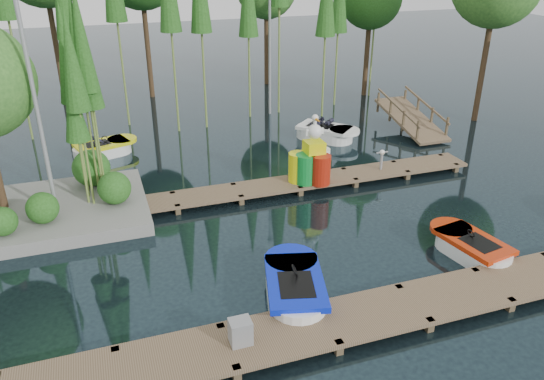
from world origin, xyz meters
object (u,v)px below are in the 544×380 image
object	(u,v)px
island	(10,116)
boat_yellow_far	(104,149)
boat_red	(471,248)
drum_cluster	(315,162)
utility_cabinet	(240,332)
boat_blue	(295,289)
yellow_barrel	(298,167)

from	to	relation	value
island	boat_yellow_far	distance (m)	5.93
island	boat_red	world-z (taller)	island
boat_red	drum_cluster	bearing A→B (deg)	103.57
boat_yellow_far	utility_cabinet	xyz separation A→B (m)	(2.04, -12.37, 0.30)
boat_blue	boat_red	xyz separation A→B (m)	(5.12, 0.25, -0.04)
boat_yellow_far	drum_cluster	distance (m)	8.62
boat_blue	boat_yellow_far	distance (m)	11.64
boat_yellow_far	yellow_barrel	world-z (taller)	yellow_barrel
utility_cabinet	drum_cluster	world-z (taller)	drum_cluster
utility_cabinet	drum_cluster	size ratio (longest dim) A/B	0.23
yellow_barrel	island	bearing A→B (deg)	174.63
yellow_barrel	utility_cabinet	bearing A→B (deg)	-119.74
boat_blue	drum_cluster	size ratio (longest dim) A/B	1.35
boat_blue	utility_cabinet	distance (m)	2.18
boat_blue	boat_yellow_far	xyz separation A→B (m)	(-3.73, 11.03, -0.01)
boat_red	utility_cabinet	world-z (taller)	utility_cabinet
utility_cabinet	boat_yellow_far	bearing A→B (deg)	99.37
boat_blue	island	bearing A→B (deg)	148.44
boat_red	yellow_barrel	xyz separation A→B (m)	(-2.81, 5.41, 0.56)
boat_red	boat_yellow_far	xyz separation A→B (m)	(-8.85, 10.78, 0.03)
utility_cabinet	drum_cluster	distance (m)	8.22
island	boat_blue	distance (m)	9.34
island	drum_cluster	world-z (taller)	island
island	yellow_barrel	distance (m)	8.78
boat_blue	drum_cluster	distance (m)	6.22
boat_red	yellow_barrel	distance (m)	6.12
boat_blue	utility_cabinet	world-z (taller)	boat_blue
island	boat_red	size ratio (longest dim) A/B	2.57
boat_blue	drum_cluster	world-z (taller)	drum_cluster
drum_cluster	island	bearing A→B (deg)	173.93
boat_yellow_far	utility_cabinet	size ratio (longest dim) A/B	5.14
boat_blue	drum_cluster	bearing A→B (deg)	77.59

